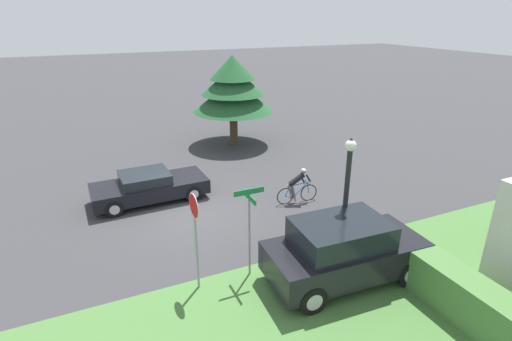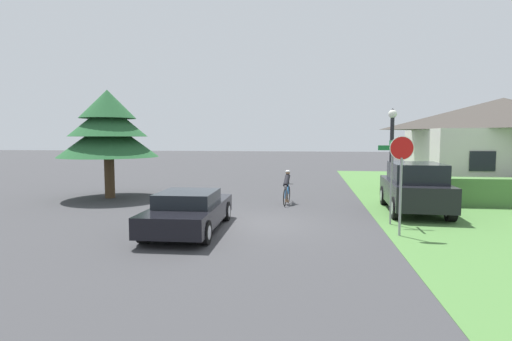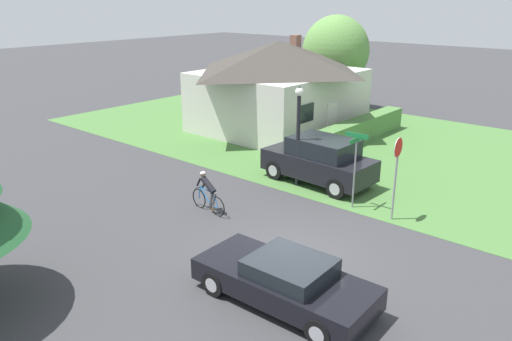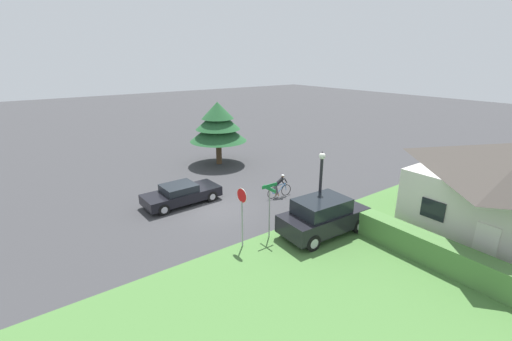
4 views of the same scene
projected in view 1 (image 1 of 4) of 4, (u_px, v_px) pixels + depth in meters
The scene contains 8 objects.
ground_plane at pixel (190, 213), 15.61m from camera, with size 140.00×140.00×0.00m, color #38383A.
sedan_left_lane at pixel (149, 187), 16.44m from camera, with size 2.08×4.67×1.24m.
cyclist at pixel (297, 186), 16.23m from camera, with size 0.44×1.78×1.47m.
parked_suv_right at pixel (344, 251), 11.38m from camera, with size 2.28×4.66×1.92m.
stop_sign at pixel (195, 224), 10.64m from camera, with size 0.69×0.07×2.93m.
street_lamp at pixel (347, 189), 11.70m from camera, with size 0.33×0.33×4.05m.
street_name_sign at pixel (249, 217), 11.25m from camera, with size 0.90×0.90×2.79m.
conifer_tall_near at pixel (233, 88), 22.68m from camera, with size 4.62×4.62×5.13m.
Camera 1 is at (13.73, -3.38, 7.29)m, focal length 28.00 mm.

